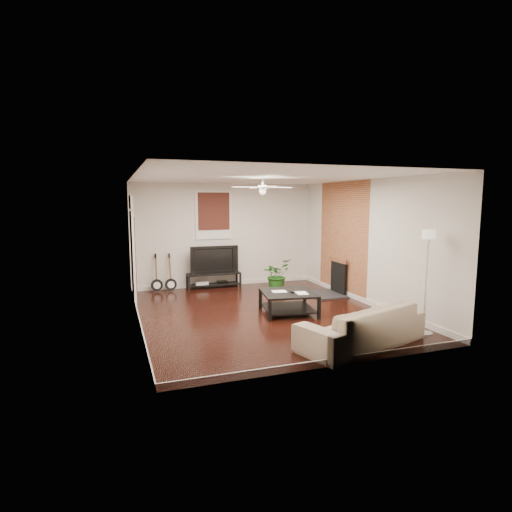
# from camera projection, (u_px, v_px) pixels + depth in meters

# --- Properties ---
(room) EXTENTS (5.01, 6.01, 2.81)m
(room) POSITION_uv_depth(u_px,v_px,m) (262.00, 246.00, 8.45)
(room) COLOR black
(room) RESTS_ON ground
(brick_accent) EXTENTS (0.02, 2.20, 2.80)m
(brick_accent) POSITION_uv_depth(u_px,v_px,m) (342.00, 239.00, 10.20)
(brick_accent) COLOR #A25734
(brick_accent) RESTS_ON floor
(fireplace) EXTENTS (0.80, 1.10, 0.92)m
(fireplace) POSITION_uv_depth(u_px,v_px,m) (331.00, 277.00, 10.23)
(fireplace) COLOR black
(fireplace) RESTS_ON floor
(window_back) EXTENTS (1.00, 0.06, 1.30)m
(window_back) POSITION_uv_depth(u_px,v_px,m) (214.00, 215.00, 11.05)
(window_back) COLOR #3E1611
(window_back) RESTS_ON wall_back
(door_left) EXTENTS (0.08, 1.00, 2.50)m
(door_left) POSITION_uv_depth(u_px,v_px,m) (133.00, 248.00, 9.43)
(door_left) COLOR white
(door_left) RESTS_ON wall_left
(tv_stand) EXTENTS (1.44, 0.38, 0.40)m
(tv_stand) POSITION_uv_depth(u_px,v_px,m) (214.00, 280.00, 11.08)
(tv_stand) COLOR black
(tv_stand) RESTS_ON floor
(tv) EXTENTS (1.29, 0.17, 0.74)m
(tv) POSITION_uv_depth(u_px,v_px,m) (213.00, 259.00, 11.03)
(tv) COLOR black
(tv) RESTS_ON tv_stand
(coffee_table) EXTENTS (1.23, 1.23, 0.45)m
(coffee_table) POSITION_uv_depth(u_px,v_px,m) (288.00, 302.00, 8.58)
(coffee_table) COLOR black
(coffee_table) RESTS_ON floor
(sofa) EXTENTS (2.43, 1.52, 0.66)m
(sofa) POSITION_uv_depth(u_px,v_px,m) (362.00, 325.00, 6.67)
(sofa) COLOR tan
(sofa) RESTS_ON floor
(floor_lamp) EXTENTS (0.38, 0.38, 1.85)m
(floor_lamp) POSITION_uv_depth(u_px,v_px,m) (426.00, 282.00, 7.12)
(floor_lamp) COLOR silver
(floor_lamp) RESTS_ON floor
(potted_plant) EXTENTS (0.97, 0.95, 0.82)m
(potted_plant) POSITION_uv_depth(u_px,v_px,m) (277.00, 274.00, 10.79)
(potted_plant) COLOR #205E1B
(potted_plant) RESTS_ON floor
(guitar_left) EXTENTS (0.33, 0.25, 0.99)m
(guitar_left) POSITION_uv_depth(u_px,v_px,m) (157.00, 273.00, 10.52)
(guitar_left) COLOR black
(guitar_left) RESTS_ON floor
(guitar_right) EXTENTS (0.31, 0.22, 0.99)m
(guitar_right) POSITION_uv_depth(u_px,v_px,m) (171.00, 272.00, 10.61)
(guitar_right) COLOR black
(guitar_right) RESTS_ON floor
(ceiling_fan) EXTENTS (1.24, 1.24, 0.32)m
(ceiling_fan) POSITION_uv_depth(u_px,v_px,m) (263.00, 187.00, 8.29)
(ceiling_fan) COLOR white
(ceiling_fan) RESTS_ON ceiling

